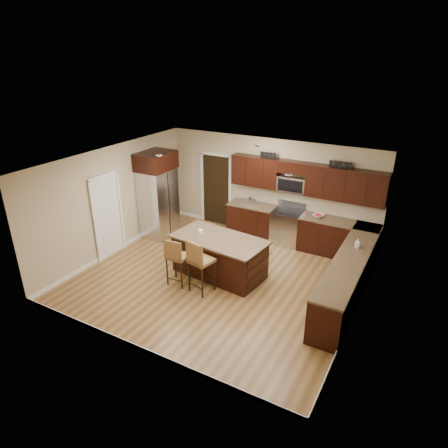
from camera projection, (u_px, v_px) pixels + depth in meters
The scene contains 22 objects.
floor at pixel (219, 278), 9.11m from camera, with size 6.00×6.00×0.00m, color olive.
ceiling at pixel (219, 163), 8.02m from camera, with size 6.00×6.00×0.00m, color silver.
wall_back at pixel (269, 188), 10.76m from camera, with size 6.00×6.00×0.00m, color tan.
wall_left at pixel (114, 200), 9.90m from camera, with size 5.50×5.50×0.00m, color tan.
wall_right at pixel (362, 257), 7.23m from camera, with size 5.50×5.50×0.00m, color tan.
base_cabinets at pixel (321, 253), 9.23m from camera, with size 4.02×3.96×0.92m.
upper_cabinets at pixel (306, 178), 9.97m from camera, with size 4.00×0.33×0.80m.
range at pixel (287, 227), 10.57m from camera, with size 0.76×0.64×1.11m.
microwave at pixel (292, 184), 10.23m from camera, with size 0.76×0.31×0.40m, color silver.
doorway at pixel (216, 190), 11.61m from camera, with size 0.85×0.03×2.06m, color black.
pantry_door at pixel (108, 217), 9.78m from camera, with size 0.03×0.80×2.04m, color white.
letter_decor at pixel (302, 159), 9.85m from camera, with size 2.20×0.03×0.15m, color black, non-canonical shape.
island at pixel (220, 258), 9.11m from camera, with size 2.21×1.33×0.92m.
stool_left at pixel (176, 257), 8.59m from camera, with size 0.45×0.45×1.12m.
stool_mid at pixel (199, 261), 8.30m from camera, with size 0.53×0.53×1.21m.
refrigerator at pixel (158, 194), 10.79m from camera, with size 0.79×1.00×2.35m.
floor_mat at pixel (254, 253), 10.21m from camera, with size 0.83×0.56×0.01m, color brown.
fruit_bowl at pixel (318, 216), 10.02m from camera, with size 0.28×0.28×0.07m, color silver.
soap_bottle at pixel (357, 243), 8.45m from camera, with size 0.09×0.09×0.20m, color #B2B2B2.
canister_tall at pixel (250, 201), 10.85m from camera, with size 0.12×0.12×0.19m, color silver.
canister_short at pixel (253, 202), 10.81m from camera, with size 0.11×0.11×0.15m, color silver.
island_jar at pixel (201, 232), 9.12m from camera, with size 0.10×0.10×0.10m, color white.
Camera 1 is at (3.91, -6.79, 4.81)m, focal length 32.00 mm.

